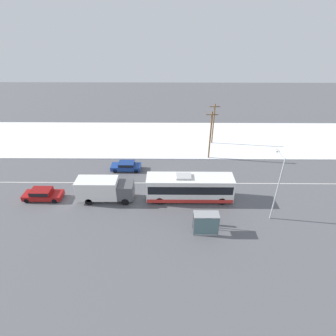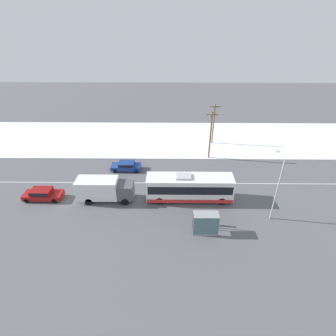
% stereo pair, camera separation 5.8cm
% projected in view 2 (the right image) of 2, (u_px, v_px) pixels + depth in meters
% --- Properties ---
extents(ground_plane, '(120.00, 120.00, 0.00)m').
position_uv_depth(ground_plane, '(178.00, 183.00, 35.92)').
color(ground_plane, '#56565B').
extents(snow_lot, '(80.00, 15.75, 0.12)m').
position_uv_depth(snow_lot, '(176.00, 139.00, 48.44)').
color(snow_lot, white).
rests_on(snow_lot, ground_plane).
extents(lane_marking_center, '(60.00, 0.12, 0.00)m').
position_uv_depth(lane_marking_center, '(178.00, 183.00, 35.92)').
color(lane_marking_center, silver).
rests_on(lane_marking_center, ground_plane).
extents(city_bus, '(10.50, 2.57, 3.43)m').
position_uv_depth(city_bus, '(190.00, 188.00, 32.08)').
color(city_bus, white).
rests_on(city_bus, ground_plane).
extents(box_truck, '(6.85, 2.30, 2.95)m').
position_uv_depth(box_truck, '(104.00, 189.00, 31.96)').
color(box_truck, silver).
rests_on(box_truck, ground_plane).
extents(sedan_car, '(4.34, 1.80, 1.28)m').
position_uv_depth(sedan_car, '(126.00, 166.00, 38.56)').
color(sedan_car, navy).
rests_on(sedan_car, ground_plane).
extents(parked_car_near_truck, '(4.72, 1.80, 1.43)m').
position_uv_depth(parked_car_near_truck, '(42.00, 194.00, 32.50)').
color(parked_car_near_truck, maroon).
rests_on(parked_car_near_truck, ground_plane).
extents(pedestrian_at_stop, '(0.64, 0.29, 1.79)m').
position_uv_depth(pedestrian_at_stop, '(209.00, 217.00, 28.34)').
color(pedestrian_at_stop, '#23232D').
rests_on(pedestrian_at_stop, ground_plane).
extents(bus_shelter, '(2.62, 1.20, 2.40)m').
position_uv_depth(bus_shelter, '(206.00, 221.00, 26.91)').
color(bus_shelter, gray).
rests_on(bus_shelter, ground_plane).
extents(streetlamp, '(0.36, 2.60, 7.73)m').
position_uv_depth(streetlamp, '(277.00, 180.00, 27.71)').
color(streetlamp, '#9EA3A8').
rests_on(streetlamp, ground_plane).
extents(utility_pole_roadside, '(1.80, 0.24, 7.76)m').
position_uv_depth(utility_pole_roadside, '(210.00, 135.00, 39.99)').
color(utility_pole_roadside, brown).
rests_on(utility_pole_roadside, ground_plane).
extents(utility_pole_snowlot, '(1.80, 0.24, 7.22)m').
position_uv_depth(utility_pole_snowlot, '(213.00, 123.00, 44.84)').
color(utility_pole_snowlot, brown).
rests_on(utility_pole_snowlot, ground_plane).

